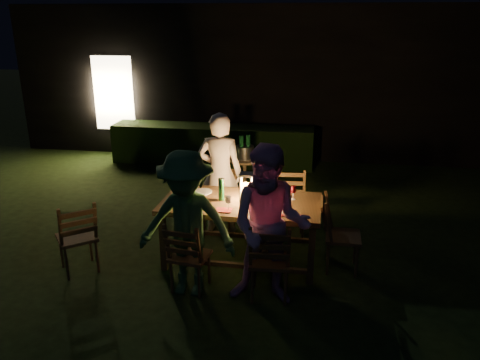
% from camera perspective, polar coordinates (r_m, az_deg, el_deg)
% --- Properties ---
extents(garden_envelope, '(40.00, 40.00, 3.20)m').
position_cam_1_polar(garden_envelope, '(11.92, 1.36, 12.71)').
color(garden_envelope, black).
rests_on(garden_envelope, ground).
extents(dining_table, '(1.97, 1.01, 0.81)m').
position_cam_1_polar(dining_table, '(5.76, 0.15, -3.36)').
color(dining_table, '#52361B').
rests_on(dining_table, ground).
extents(chair_near_left, '(0.46, 0.49, 0.91)m').
position_cam_1_polar(chair_near_left, '(5.39, -6.15, -10.58)').
color(chair_near_left, '#52361B').
rests_on(chair_near_left, ground).
extents(chair_near_right, '(0.46, 0.49, 0.98)m').
position_cam_1_polar(chair_near_right, '(5.22, 3.60, -11.33)').
color(chair_near_right, '#52361B').
rests_on(chair_near_right, ground).
extents(chair_far_left, '(0.45, 0.48, 0.97)m').
position_cam_1_polar(chair_far_left, '(6.71, -2.47, -4.03)').
color(chair_far_left, '#52361B').
rests_on(chair_far_left, ground).
extents(chair_far_right, '(0.47, 0.50, 0.96)m').
position_cam_1_polar(chair_far_right, '(6.58, 6.06, -4.65)').
color(chair_far_right, '#52361B').
rests_on(chair_far_right, ground).
extents(chair_end, '(0.48, 0.44, 0.97)m').
position_cam_1_polar(chair_end, '(5.88, 12.16, -8.04)').
color(chair_end, '#52361B').
rests_on(chair_end, ground).
extents(chair_spare, '(0.63, 0.63, 0.97)m').
position_cam_1_polar(chair_spare, '(6.03, -19.07, -7.98)').
color(chair_spare, '#52361B').
rests_on(chair_spare, ground).
extents(person_house_side, '(0.64, 0.43, 1.74)m').
position_cam_1_polar(person_house_side, '(6.55, -2.45, 0.77)').
color(person_house_side, beige).
rests_on(person_house_side, ground).
extents(person_opp_right, '(0.87, 0.69, 1.76)m').
position_cam_1_polar(person_opp_right, '(4.90, 3.66, -5.70)').
color(person_opp_right, '#D895C6').
rests_on(person_opp_right, ground).
extents(person_opp_left, '(1.09, 0.64, 1.66)m').
position_cam_1_polar(person_opp_left, '(5.09, -6.51, -5.45)').
color(person_opp_left, '#306032').
rests_on(person_opp_left, ground).
extents(lantern, '(0.16, 0.16, 0.35)m').
position_cam_1_polar(lantern, '(5.71, 0.74, -1.01)').
color(lantern, white).
rests_on(lantern, dining_table).
extents(plate_far_left, '(0.25, 0.25, 0.01)m').
position_cam_1_polar(plate_far_left, '(6.04, -4.61, -1.43)').
color(plate_far_left, white).
rests_on(plate_far_left, dining_table).
extents(plate_near_left, '(0.25, 0.25, 0.01)m').
position_cam_1_polar(plate_near_left, '(5.65, -5.75, -2.99)').
color(plate_near_left, white).
rests_on(plate_near_left, dining_table).
extents(plate_far_right, '(0.25, 0.25, 0.01)m').
position_cam_1_polar(plate_far_right, '(5.88, 4.86, -2.05)').
color(plate_far_right, white).
rests_on(plate_far_right, dining_table).
extents(plate_near_right, '(0.25, 0.25, 0.01)m').
position_cam_1_polar(plate_near_right, '(5.47, 4.40, -3.71)').
color(plate_near_right, white).
rests_on(plate_near_right, dining_table).
extents(wineglass_a, '(0.06, 0.06, 0.18)m').
position_cam_1_polar(wineglass_a, '(6.01, -2.19, -0.67)').
color(wineglass_a, '#59070F').
rests_on(wineglass_a, dining_table).
extents(wineglass_b, '(0.06, 0.06, 0.18)m').
position_cam_1_polar(wineglass_b, '(5.76, -7.13, -1.75)').
color(wineglass_b, '#59070F').
rests_on(wineglass_b, dining_table).
extents(wineglass_c, '(0.06, 0.06, 0.18)m').
position_cam_1_polar(wineglass_c, '(5.40, 2.77, -3.06)').
color(wineglass_c, '#59070F').
rests_on(wineglass_c, dining_table).
extents(wineglass_d, '(0.06, 0.06, 0.18)m').
position_cam_1_polar(wineglass_d, '(5.80, 6.52, -1.56)').
color(wineglass_d, '#59070F').
rests_on(wineglass_d, dining_table).
extents(wineglass_e, '(0.06, 0.06, 0.18)m').
position_cam_1_polar(wineglass_e, '(5.44, -1.44, -2.86)').
color(wineglass_e, silver).
rests_on(wineglass_e, dining_table).
extents(bottle_table, '(0.07, 0.07, 0.28)m').
position_cam_1_polar(bottle_table, '(5.73, -2.31, -1.16)').
color(bottle_table, '#0F471E').
rests_on(bottle_table, dining_table).
extents(napkin_left, '(0.18, 0.14, 0.01)m').
position_cam_1_polar(napkin_left, '(5.47, -1.99, -3.69)').
color(napkin_left, red).
rests_on(napkin_left, dining_table).
extents(napkin_right, '(0.18, 0.14, 0.01)m').
position_cam_1_polar(napkin_right, '(5.39, 5.37, -4.12)').
color(napkin_right, red).
rests_on(napkin_right, dining_table).
extents(phone, '(0.14, 0.07, 0.01)m').
position_cam_1_polar(phone, '(5.60, -6.66, -3.27)').
color(phone, black).
rests_on(phone, dining_table).
extents(side_table, '(0.52, 0.52, 0.70)m').
position_cam_1_polar(side_table, '(7.85, 0.58, 2.05)').
color(side_table, brown).
rests_on(side_table, ground).
extents(ice_bucket, '(0.30, 0.30, 0.22)m').
position_cam_1_polar(ice_bucket, '(7.79, 0.59, 3.41)').
color(ice_bucket, '#A5A8AD').
rests_on(ice_bucket, side_table).
extents(bottle_bucket_a, '(0.07, 0.07, 0.32)m').
position_cam_1_polar(bottle_bucket_a, '(7.75, 0.18, 3.70)').
color(bottle_bucket_a, '#0F471E').
rests_on(bottle_bucket_a, side_table).
extents(bottle_bucket_b, '(0.07, 0.07, 0.32)m').
position_cam_1_polar(bottle_bucket_b, '(7.81, 0.99, 3.82)').
color(bottle_bucket_b, '#0F471E').
rests_on(bottle_bucket_b, side_table).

